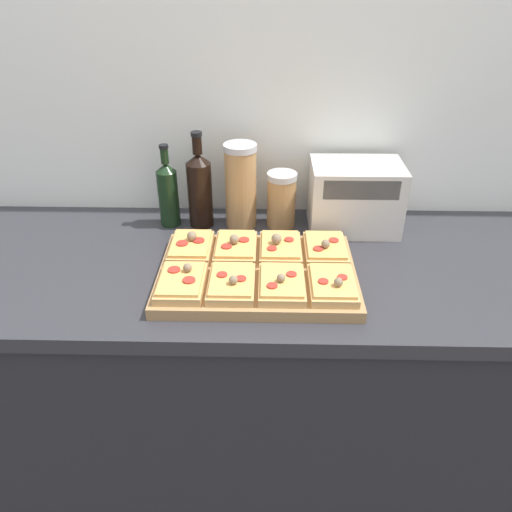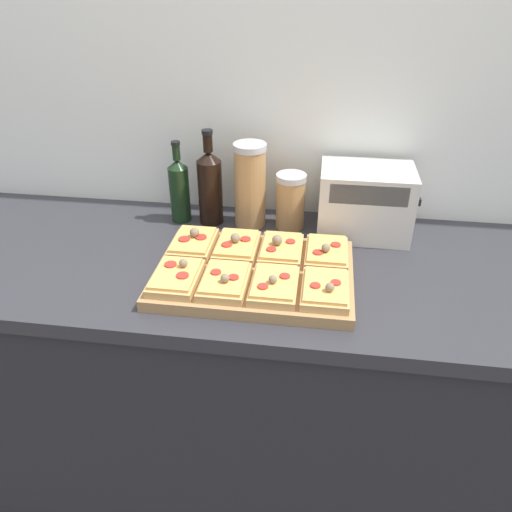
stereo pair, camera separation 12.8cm
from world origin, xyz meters
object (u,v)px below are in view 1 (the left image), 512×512
object	(u,v)px
cutting_board	(256,274)
grain_jar_short	(280,200)
toaster_oven	(353,197)
olive_oil_bottle	(167,193)
wine_bottle	(198,188)
grain_jar_tall	(239,186)

from	to	relation	value
cutting_board	grain_jar_short	bearing A→B (deg)	77.61
toaster_oven	olive_oil_bottle	bearing A→B (deg)	179.25
grain_jar_short	toaster_oven	size ratio (longest dim) A/B	0.59
cutting_board	wine_bottle	size ratio (longest dim) A/B	1.72
cutting_board	wine_bottle	bearing A→B (deg)	120.73
cutting_board	olive_oil_bottle	size ratio (longest dim) A/B	1.97
grain_jar_tall	olive_oil_bottle	bearing A→B (deg)	-180.00
olive_oil_bottle	cutting_board	bearing A→B (deg)	-47.55
wine_bottle	toaster_oven	distance (m)	0.46
wine_bottle	grain_jar_tall	size ratio (longest dim) A/B	1.13
cutting_board	wine_bottle	world-z (taller)	wine_bottle
cutting_board	grain_jar_short	xyz separation A→B (m)	(0.07, 0.30, 0.07)
olive_oil_bottle	grain_jar_tall	bearing A→B (deg)	0.00
cutting_board	olive_oil_bottle	distance (m)	0.42
grain_jar_tall	toaster_oven	distance (m)	0.34
toaster_oven	grain_jar_short	bearing A→B (deg)	178.07
grain_jar_short	olive_oil_bottle	bearing A→B (deg)	-180.00
grain_jar_tall	grain_jar_short	bearing A→B (deg)	0.00
olive_oil_bottle	wine_bottle	world-z (taller)	wine_bottle
wine_bottle	toaster_oven	xyz separation A→B (m)	(0.46, -0.01, -0.02)
grain_jar_short	toaster_oven	world-z (taller)	toaster_oven
cutting_board	toaster_oven	world-z (taller)	toaster_oven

